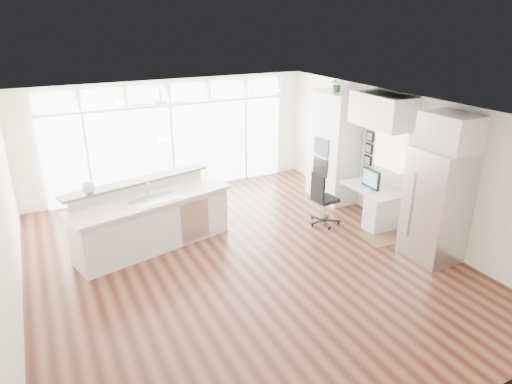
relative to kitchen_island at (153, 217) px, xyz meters
name	(u,v)px	position (x,y,z in m)	size (l,w,h in m)	color
floor	(241,262)	(1.22, -1.24, -0.61)	(7.00, 8.00, 0.02)	#3D1C12
ceiling	(239,110)	(1.22, -1.24, 2.10)	(7.00, 8.00, 0.02)	white
wall_back	(171,137)	(1.22, 2.76, 0.75)	(7.00, 0.04, 2.70)	white
wall_front	(419,328)	(1.22, -5.24, 0.75)	(7.00, 0.04, 2.70)	white
wall_left	(5,232)	(-2.28, -1.24, 0.75)	(0.04, 8.00, 2.70)	white
wall_right	(400,162)	(4.72, -1.24, 0.75)	(0.04, 8.00, 2.70)	white
glass_wall	(172,149)	(1.22, 2.70, 0.45)	(5.80, 0.06, 2.08)	white
transom_row	(169,94)	(1.22, 2.70, 1.78)	(5.90, 0.06, 0.40)	white
desk_window	(390,149)	(4.68, -0.94, 0.95)	(0.04, 0.85, 0.85)	white
ceiling_fan	(160,99)	(0.72, 1.56, 1.88)	(1.16, 1.16, 0.32)	white
recessed_lights	(234,109)	(1.22, -1.04, 2.08)	(3.40, 3.00, 0.02)	white
oven_cabinet	(333,147)	(4.39, 0.56, 0.65)	(0.64, 1.20, 2.50)	silver
desk_nook	(371,205)	(4.35, -0.94, -0.22)	(0.72, 1.30, 0.76)	silver
upper_cabinets	(382,111)	(4.39, -0.94, 1.75)	(0.64, 1.30, 0.64)	silver
refrigerator	(436,205)	(4.33, -2.59, 0.40)	(0.76, 0.90, 2.00)	silver
fridge_cabinet	(450,132)	(4.39, -2.59, 1.70)	(0.64, 0.90, 0.60)	silver
framed_photos	(369,148)	(4.68, -0.32, 0.80)	(0.06, 0.22, 0.80)	black
kitchen_island	(153,217)	(0.00, 0.00, 0.00)	(3.01, 1.13, 1.20)	silver
rug	(386,236)	(4.17, -1.65, -0.59)	(0.96, 0.69, 0.01)	#3C2713
office_chair	(325,199)	(3.42, -0.59, -0.04)	(0.58, 0.54, 1.12)	black
fishbowl	(89,187)	(-1.02, 0.15, 0.71)	(0.22, 0.22, 0.22)	silver
monitor	(371,178)	(4.27, -0.94, 0.38)	(0.09, 0.53, 0.44)	black
keyboard	(363,189)	(4.10, -0.94, 0.17)	(0.12, 0.31, 0.02)	silver
potted_plant	(337,86)	(4.39, 0.56, 2.03)	(0.29, 0.32, 0.25)	#2A622A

